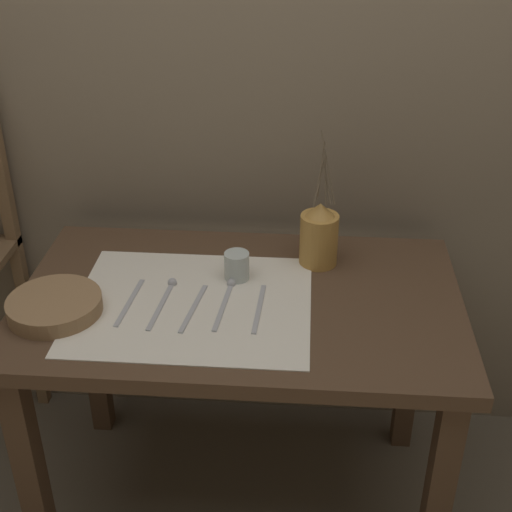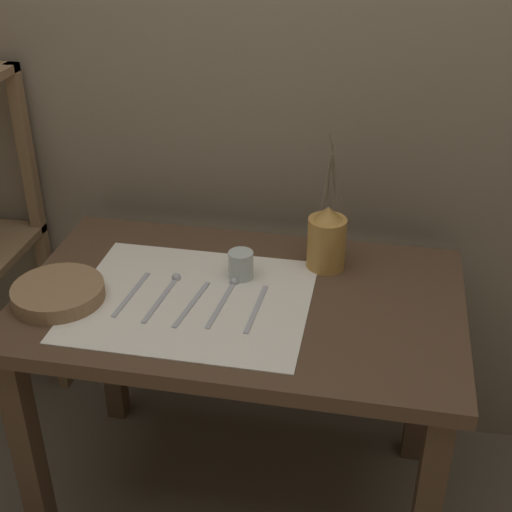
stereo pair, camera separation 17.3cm
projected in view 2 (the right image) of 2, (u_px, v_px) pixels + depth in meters
ground_plane at (243, 496)px, 2.16m from camera, size 12.00×12.00×0.00m
stone_wall_back at (273, 62)px, 1.94m from camera, size 7.00×0.06×2.40m
wooden_table at (240, 331)px, 1.85m from camera, size 1.12×0.68×0.73m
linen_cloth at (192, 300)px, 1.78m from camera, size 0.58×0.48×0.00m
pitcher_with_flowers at (327, 239)px, 1.88m from camera, size 0.10×0.10×0.38m
wooden_bowl at (58, 293)px, 1.77m from camera, size 0.23×0.23×0.04m
glass_tumbler_near at (241, 265)px, 1.85m from camera, size 0.07×0.07×0.07m
fork_outer at (131, 294)px, 1.79m from camera, size 0.03×0.21×0.00m
spoon_inner at (170, 287)px, 1.82m from camera, size 0.04×0.22×0.02m
knife_center at (192, 304)px, 1.76m from camera, size 0.04×0.21×0.00m
spoon_outer at (229, 291)px, 1.80m from camera, size 0.04×0.22×0.02m
fork_inner at (256, 309)px, 1.74m from camera, size 0.02×0.21×0.00m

